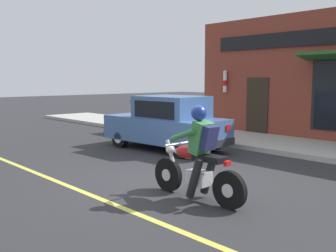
% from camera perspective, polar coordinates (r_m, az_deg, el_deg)
% --- Properties ---
extents(ground_plane, '(80.00, 80.00, 0.00)m').
position_cam_1_polar(ground_plane, '(8.08, 0.82, -7.87)').
color(ground_plane, '#2B2B2D').
extents(sidewalk_curb, '(2.60, 22.00, 0.14)m').
position_cam_1_polar(sidewalk_curb, '(13.81, 7.86, -1.48)').
color(sidewalk_curb, '#ADAAA3').
rests_on(sidewalk_curb, ground).
extents(lane_stripe, '(0.12, 19.80, 0.01)m').
position_cam_1_polar(lane_stripe, '(9.60, -19.85, -5.90)').
color(lane_stripe, '#D1C64C').
rests_on(lane_stripe, ground).
extents(motorcycle_with_rider, '(0.56, 2.02, 1.62)m').
position_cam_1_polar(motorcycle_with_rider, '(6.68, 4.34, -5.06)').
color(motorcycle_with_rider, black).
rests_on(motorcycle_with_rider, ground).
extents(car_hatchback, '(1.89, 3.88, 1.57)m').
position_cam_1_polar(car_hatchback, '(11.44, -0.16, 0.38)').
color(car_hatchback, black).
rests_on(car_hatchback, ground).
extents(traffic_cone, '(0.36, 0.36, 0.60)m').
position_cam_1_polar(traffic_cone, '(13.93, 1.95, 0.15)').
color(traffic_cone, black).
rests_on(traffic_cone, sidewalk_curb).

